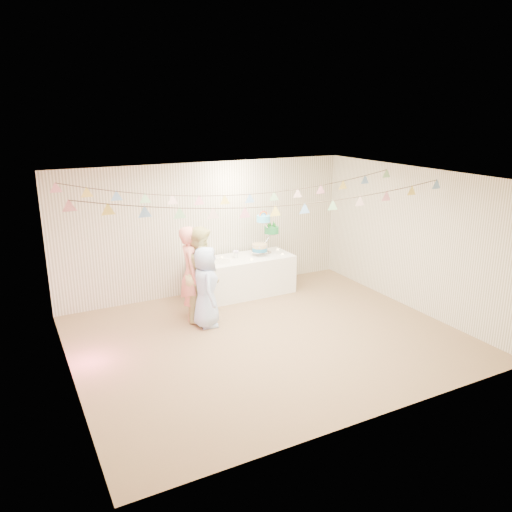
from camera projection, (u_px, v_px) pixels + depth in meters
name	position (u px, v px, depth m)	size (l,w,h in m)	color
floor	(268.00, 338.00, 8.10)	(6.00, 6.00, 0.00)	#846447
ceiling	(269.00, 177.00, 7.36)	(6.00, 6.00, 0.00)	white
back_wall	(207.00, 228.00, 9.86)	(6.00, 6.00, 0.00)	white
front_wall	(375.00, 320.00, 5.60)	(6.00, 6.00, 0.00)	white
left_wall	(64.00, 293.00, 6.40)	(5.00, 5.00, 0.00)	white
right_wall	(413.00, 239.00, 9.05)	(5.00, 5.00, 0.00)	white
table	(242.00, 276.00, 9.90)	(2.03, 0.81, 0.76)	white
cake_stand	(265.00, 234.00, 9.96)	(0.73, 0.43, 0.82)	silver
cake_bottom	(260.00, 252.00, 9.94)	(0.31, 0.31, 0.15)	teal
cake_middle	(271.00, 235.00, 10.14)	(0.27, 0.27, 0.22)	#1B803D
cake_top_tier	(263.00, 224.00, 9.85)	(0.25, 0.25, 0.19)	#51CAFE
platter	(221.00, 262.00, 9.54)	(0.37, 0.37, 0.02)	white
posy	(236.00, 255.00, 9.77)	(0.14, 0.14, 0.16)	white
person_adult_a	(192.00, 273.00, 8.64)	(0.61, 0.40, 1.67)	#F38E7F
person_adult_b	(202.00, 273.00, 8.65)	(0.81, 0.63, 1.66)	#DCD287
person_child	(206.00, 287.00, 8.38)	(0.68, 0.44, 1.40)	#ACC4F4
bunting_back	(237.00, 185.00, 8.37)	(5.60, 1.10, 0.40)	pink
bunting_front	(275.00, 198.00, 7.27)	(5.60, 0.90, 0.36)	#72A5E5
tealight_0	(207.00, 265.00, 9.31)	(0.04, 0.04, 0.03)	#FFD88C
tealight_1	(222.00, 257.00, 9.79)	(0.04, 0.04, 0.03)	#FFD88C
tealight_2	(252.00, 259.00, 9.64)	(0.04, 0.04, 0.03)	#FFD88C
tealight_3	(253.00, 252.00, 10.13)	(0.04, 0.04, 0.03)	#FFD88C
tealight_4	(283.00, 254.00, 10.00)	(0.04, 0.04, 0.03)	#FFD88C
tealight_5	(278.00, 249.00, 10.31)	(0.04, 0.04, 0.03)	#FFD88C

